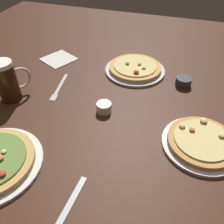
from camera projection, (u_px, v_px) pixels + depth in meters
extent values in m
cube|color=#3D2114|center=(112.00, 119.00, 0.96)|extent=(2.40, 2.40, 0.03)
ellipsoid|color=#C67038|center=(0.00, 158.00, 0.74)|extent=(0.02, 0.02, 0.01)
ellipsoid|color=#B73823|center=(2.00, 174.00, 0.69)|extent=(0.02, 0.02, 0.01)
ellipsoid|color=#DBC67A|center=(4.00, 151.00, 0.76)|extent=(0.02, 0.02, 0.01)
cylinder|color=#B2B2B7|center=(135.00, 70.00, 1.20)|extent=(0.30, 0.30, 0.01)
cylinder|color=tan|center=(135.00, 68.00, 1.19)|extent=(0.26, 0.26, 0.02)
cylinder|color=#DBC67A|center=(135.00, 65.00, 1.18)|extent=(0.21, 0.21, 0.01)
ellipsoid|color=olive|center=(127.00, 63.00, 1.18)|extent=(0.02, 0.02, 0.01)
ellipsoid|color=#B73823|center=(136.00, 72.00, 1.12)|extent=(0.03, 0.03, 0.01)
ellipsoid|color=#DBC67A|center=(144.00, 68.00, 1.15)|extent=(0.02, 0.02, 0.01)
ellipsoid|color=#C67038|center=(139.00, 64.00, 1.18)|extent=(0.02, 0.02, 0.01)
cylinder|color=silver|center=(201.00, 144.00, 0.83)|extent=(0.27, 0.27, 0.01)
cylinder|color=tan|center=(202.00, 141.00, 0.82)|extent=(0.24, 0.24, 0.02)
cylinder|color=#DBC67A|center=(203.00, 139.00, 0.81)|extent=(0.19, 0.19, 0.01)
ellipsoid|color=#DBC67A|center=(204.00, 121.00, 0.86)|extent=(0.03, 0.03, 0.01)
ellipsoid|color=#DBC67A|center=(182.00, 126.00, 0.85)|extent=(0.02, 0.02, 0.01)
ellipsoid|color=#C67038|center=(192.00, 130.00, 0.83)|extent=(0.02, 0.02, 0.01)
ellipsoid|color=#DBC67A|center=(222.00, 135.00, 0.81)|extent=(0.02, 0.02, 0.01)
cylinder|color=black|center=(7.00, 83.00, 0.98)|extent=(0.09, 0.09, 0.16)
cylinder|color=white|center=(1.00, 64.00, 0.92)|extent=(0.09, 0.09, 0.02)
torus|color=silver|center=(20.00, 78.00, 1.01)|extent=(0.06, 0.09, 0.10)
cylinder|color=#333338|center=(184.00, 81.00, 1.10)|extent=(0.07, 0.07, 0.04)
cylinder|color=white|center=(104.00, 107.00, 0.96)|extent=(0.06, 0.06, 0.04)
cube|color=silver|center=(59.00, 59.00, 1.29)|extent=(0.20, 0.21, 0.01)
cube|color=silver|center=(61.00, 84.00, 1.11)|extent=(0.04, 0.17, 0.01)
cube|color=silver|center=(54.00, 97.00, 1.04)|extent=(0.03, 0.05, 0.00)
cube|color=silver|center=(70.00, 206.00, 0.66)|extent=(0.03, 0.20, 0.01)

